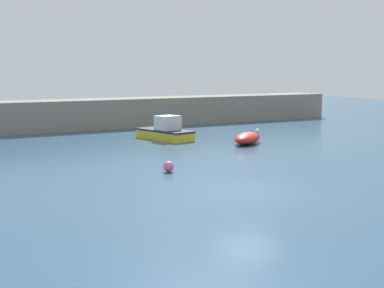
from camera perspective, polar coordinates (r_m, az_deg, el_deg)
ground_plane at (r=22.18m, az=6.01°, el=-5.38°), size 120.00×120.00×0.20m
harbor_breakwater at (r=45.91m, az=-13.49°, el=3.03°), size 53.94×3.64×2.48m
motorboat_with_cabin at (r=38.42m, az=-2.84°, el=1.35°), size 2.80×4.92×1.74m
rowboat_white_midwater at (r=36.43m, az=5.93°, el=0.63°), size 3.59×3.27×0.77m
mooring_buoy_white at (r=42.14m, az=6.98°, el=1.36°), size 0.41×0.41×0.41m
mooring_buoy_pink at (r=26.32m, az=-2.50°, el=-2.41°), size 0.54×0.54×0.54m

